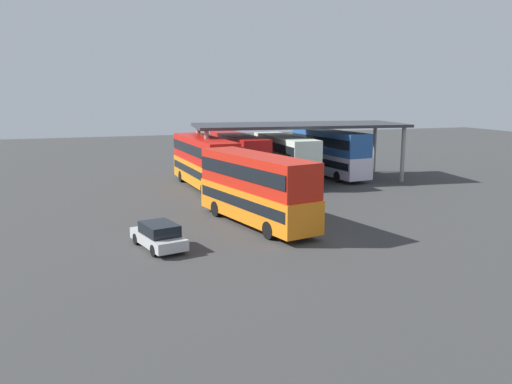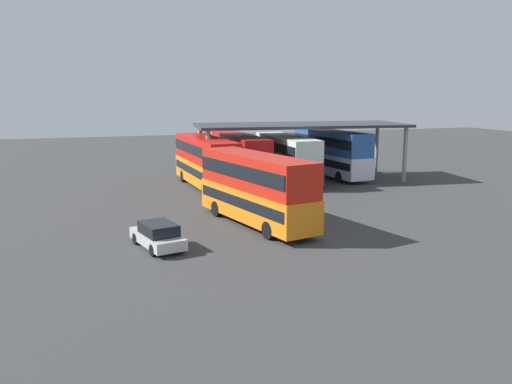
{
  "view_description": "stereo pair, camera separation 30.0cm",
  "coord_description": "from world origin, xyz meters",
  "px_view_note": "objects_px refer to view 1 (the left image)",
  "views": [
    {
      "loc": [
        -11.14,
        -26.17,
        7.98
      ],
      "look_at": [
        -1.31,
        3.22,
        2.0
      ],
      "focal_mm": 36.98,
      "sensor_mm": 36.0,
      "label": 1
    },
    {
      "loc": [
        -10.85,
        -26.26,
        7.98
      ],
      "look_at": [
        -1.31,
        3.22,
        2.0
      ],
      "focal_mm": 36.98,
      "sensor_mm": 36.0,
      "label": 2
    }
  ],
  "objects_px": {
    "double_decker_mid_row": "(238,156)",
    "double_decker_near_canopy": "(204,160)",
    "parked_hatchback": "(159,236)",
    "double_decker_main": "(256,187)",
    "double_decker_end_of_row": "(329,151)",
    "double_decker_far_right": "(285,157)"
  },
  "relations": [
    {
      "from": "parked_hatchback",
      "to": "double_decker_mid_row",
      "type": "height_order",
      "value": "double_decker_mid_row"
    },
    {
      "from": "parked_hatchback",
      "to": "double_decker_end_of_row",
      "type": "xyz_separation_m",
      "value": [
        18.58,
        18.16,
        1.69
      ]
    },
    {
      "from": "double_decker_main",
      "to": "double_decker_end_of_row",
      "type": "relative_size",
      "value": 0.99
    },
    {
      "from": "double_decker_near_canopy",
      "to": "double_decker_mid_row",
      "type": "distance_m",
      "value": 4.39
    },
    {
      "from": "double_decker_far_right",
      "to": "double_decker_end_of_row",
      "type": "xyz_separation_m",
      "value": [
        4.97,
        1.31,
        0.14
      ]
    },
    {
      "from": "double_decker_mid_row",
      "to": "double_decker_near_canopy",
      "type": "bearing_deg",
      "value": 123.69
    },
    {
      "from": "double_decker_near_canopy",
      "to": "double_decker_end_of_row",
      "type": "bearing_deg",
      "value": -83.95
    },
    {
      "from": "parked_hatchback",
      "to": "double_decker_end_of_row",
      "type": "distance_m",
      "value": 26.03
    },
    {
      "from": "double_decker_end_of_row",
      "to": "parked_hatchback",
      "type": "bearing_deg",
      "value": 127.67
    },
    {
      "from": "double_decker_main",
      "to": "double_decker_near_canopy",
      "type": "distance_m",
      "value": 12.96
    },
    {
      "from": "double_decker_mid_row",
      "to": "double_decker_main",
      "type": "bearing_deg",
      "value": 167.12
    },
    {
      "from": "double_decker_end_of_row",
      "to": "double_decker_near_canopy",
      "type": "bearing_deg",
      "value": 92.86
    },
    {
      "from": "parked_hatchback",
      "to": "double_decker_mid_row",
      "type": "bearing_deg",
      "value": -42.07
    },
    {
      "from": "parked_hatchback",
      "to": "double_decker_far_right",
      "type": "relative_size",
      "value": 0.41
    },
    {
      "from": "double_decker_main",
      "to": "double_decker_far_right",
      "type": "xyz_separation_m",
      "value": [
        7.31,
        13.74,
        -0.1
      ]
    },
    {
      "from": "double_decker_main",
      "to": "double_decker_mid_row",
      "type": "distance_m",
      "value": 15.79
    },
    {
      "from": "double_decker_end_of_row",
      "to": "double_decker_far_right",
      "type": "bearing_deg",
      "value": 98.09
    },
    {
      "from": "double_decker_near_canopy",
      "to": "double_decker_far_right",
      "type": "relative_size",
      "value": 1.12
    },
    {
      "from": "double_decker_main",
      "to": "double_decker_near_canopy",
      "type": "xyz_separation_m",
      "value": [
        -0.18,
        12.96,
        -0.03
      ]
    },
    {
      "from": "double_decker_far_right",
      "to": "double_decker_end_of_row",
      "type": "distance_m",
      "value": 5.14
    },
    {
      "from": "double_decker_main",
      "to": "parked_hatchback",
      "type": "bearing_deg",
      "value": 103.09
    },
    {
      "from": "double_decker_main",
      "to": "double_decker_end_of_row",
      "type": "bearing_deg",
      "value": -52.35
    }
  ]
}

